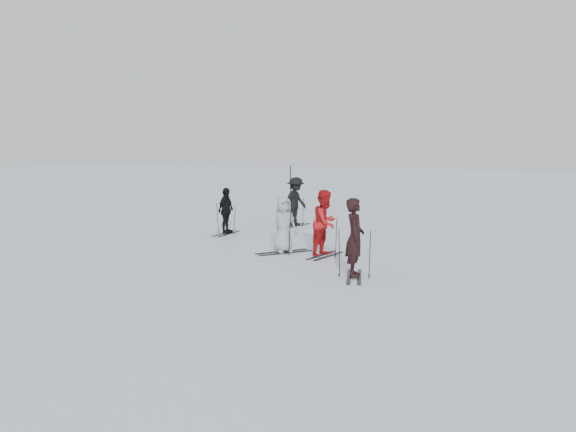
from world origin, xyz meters
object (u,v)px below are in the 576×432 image
(skier_grey, at_px, (284,226))
(skier_uphill_left, at_px, (226,211))
(skier_uphill_far, at_px, (296,202))
(piste_marker, at_px, (291,189))
(skier_red, at_px, (325,224))
(skier_near_dark, at_px, (355,239))

(skier_grey, distance_m, skier_uphill_left, 4.12)
(skier_uphill_far, distance_m, piste_marker, 4.37)
(piste_marker, bearing_deg, skier_grey, -70.13)
(skier_red, distance_m, skier_grey, 1.30)
(skier_grey, bearing_deg, skier_uphill_left, 93.30)
(skier_near_dark, relative_size, skier_grey, 1.16)
(skier_near_dark, distance_m, skier_red, 2.66)
(piste_marker, bearing_deg, skier_red, -63.53)
(skier_grey, bearing_deg, skier_red, -50.00)
(skier_uphill_left, xyz_separation_m, piste_marker, (-0.15, 6.82, 0.30))
(skier_red, bearing_deg, skier_uphill_left, 73.52)
(piste_marker, bearing_deg, skier_uphill_far, -66.27)
(skier_red, xyz_separation_m, skier_uphill_far, (-2.92, 5.40, 0.01))
(skier_red, relative_size, skier_uphill_far, 0.99)
(skier_uphill_left, bearing_deg, piste_marker, 3.06)
(skier_red, bearing_deg, piste_marker, 39.67)
(skier_uphill_far, bearing_deg, piste_marker, 37.78)
(skier_uphill_far, xyz_separation_m, piste_marker, (-1.76, 4.00, 0.17))
(skier_uphill_far, height_order, piste_marker, piste_marker)
(skier_red, relative_size, piste_marker, 0.84)
(skier_grey, relative_size, skier_uphill_left, 1.00)
(skier_grey, height_order, skier_uphill_far, skier_uphill_far)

